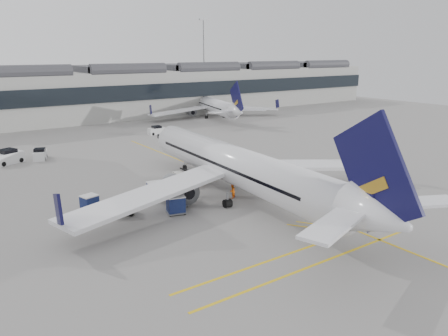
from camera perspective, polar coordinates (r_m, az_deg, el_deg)
ground at (r=42.11m, az=-2.74°, el=-6.84°), size 220.00×220.00×0.00m
terminal at (r=107.52m, az=-24.02°, el=8.61°), size 200.00×20.45×12.40m
light_masts at (r=120.67m, az=-26.62°, el=12.88°), size 113.00×0.60×25.45m
apron_markings at (r=55.24m, az=0.47°, el=-1.47°), size 0.25×60.00×0.01m
airliner_main at (r=47.46m, az=2.04°, el=0.08°), size 40.31×44.15×11.73m
airliner_far at (r=108.14m, az=-1.47°, el=8.15°), size 32.36×35.76×9.66m
belt_loader at (r=53.47m, az=-4.92°, el=-1.44°), size 4.94×1.89×2.00m
baggage_cart_a at (r=45.76m, az=-5.82°, el=-3.80°), size 2.13×1.96×1.81m
baggage_cart_b at (r=43.60m, az=-6.32°, el=-4.71°), size 2.11×1.88×1.90m
baggage_cart_c at (r=48.44m, az=-8.95°, el=-2.82°), size 1.95×1.69×1.85m
baggage_cart_d at (r=46.04m, az=-17.15°, el=-4.36°), size 1.93×1.73×1.72m
ramp_agent_a at (r=52.67m, az=-3.13°, el=-1.42°), size 0.69×0.64×1.59m
ramp_agent_b at (r=48.00m, az=1.07°, el=-3.02°), size 0.98×0.90×1.63m
pushback_tug at (r=44.40m, az=-13.19°, el=-5.25°), size 2.74×2.24×1.33m
safety_cone_nose at (r=67.43m, az=-5.82°, el=1.67°), size 0.33×0.33×0.46m
safety_cone_engine at (r=57.48m, az=8.51°, el=-0.72°), size 0.37×0.37×0.51m
service_van_left at (r=70.08m, az=-26.38°, el=1.28°), size 4.60×3.56×2.12m
service_van_mid at (r=70.91m, az=-22.89°, el=1.64°), size 2.66×3.60×1.66m
service_van_right at (r=86.45m, az=-8.78°, el=4.86°), size 3.32×1.78×1.67m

